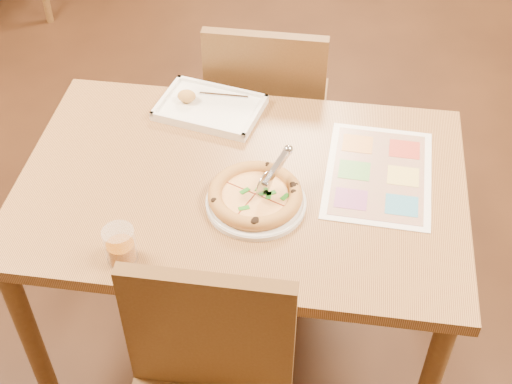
# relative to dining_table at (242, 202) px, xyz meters

# --- Properties ---
(dining_table) EXTENTS (1.30, 0.85, 0.72)m
(dining_table) POSITION_rel_dining_table_xyz_m (0.00, 0.00, 0.00)
(dining_table) COLOR #A67642
(dining_table) RESTS_ON ground
(chair_far) EXTENTS (0.42, 0.42, 0.47)m
(chair_far) POSITION_rel_dining_table_xyz_m (-0.00, 0.60, -0.07)
(chair_far) COLOR brown
(chair_far) RESTS_ON ground
(plate) EXTENTS (0.36, 0.36, 0.02)m
(plate) POSITION_rel_dining_table_xyz_m (0.06, -0.09, 0.09)
(plate) COLOR white
(plate) RESTS_ON dining_table
(pizza) EXTENTS (0.27, 0.27, 0.04)m
(pizza) POSITION_rel_dining_table_xyz_m (0.05, -0.08, 0.11)
(pizza) COLOR #D78A49
(pizza) RESTS_ON plate
(pizza_cutter) EXTENTS (0.08, 0.15, 0.09)m
(pizza_cutter) POSITION_rel_dining_table_xyz_m (0.10, -0.04, 0.17)
(pizza_cutter) COLOR silver
(pizza_cutter) RESTS_ON pizza
(appetizer_tray) EXTENTS (0.36, 0.29, 0.06)m
(appetizer_tray) POSITION_rel_dining_table_xyz_m (-0.16, 0.32, 0.10)
(appetizer_tray) COLOR white
(appetizer_tray) RESTS_ON dining_table
(glass_tumbler) EXTENTS (0.08, 0.08, 0.10)m
(glass_tumbler) POSITION_rel_dining_table_xyz_m (-0.26, -0.33, 0.13)
(glass_tumbler) COLOR #91490B
(glass_tumbler) RESTS_ON dining_table
(menu) EXTENTS (0.32, 0.44, 0.00)m
(menu) POSITION_rel_dining_table_xyz_m (0.40, 0.09, 0.09)
(menu) COLOR white
(menu) RESTS_ON dining_table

